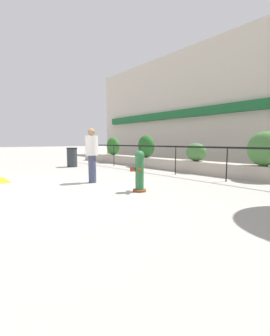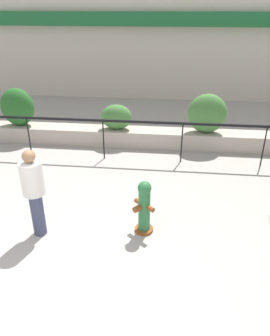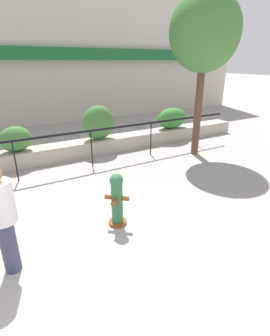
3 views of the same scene
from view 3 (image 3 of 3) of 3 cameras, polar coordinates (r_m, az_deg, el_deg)
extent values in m
plane|color=#9E9991|center=(3.80, -12.09, -30.78)|extent=(120.00, 120.00, 0.00)
cube|color=#ADA393|center=(8.73, -25.20, 1.58)|extent=(18.00, 0.70, 0.50)
cube|color=black|center=(7.43, -25.29, 5.31)|extent=(15.00, 0.05, 0.06)
cylinder|color=black|center=(7.59, -24.62, 1.38)|extent=(0.04, 0.04, 1.15)
cylinder|color=black|center=(8.03, -9.42, 4.23)|extent=(0.04, 0.04, 1.15)
cylinder|color=black|center=(8.97, 3.47, 6.40)|extent=(0.04, 0.04, 1.15)
cylinder|color=black|center=(10.28, 13.56, 7.88)|extent=(0.04, 0.04, 1.15)
ellipsoid|color=#427538|center=(8.57, -24.61, 5.74)|extent=(0.94, 0.60, 0.75)
ellipsoid|color=#427538|center=(9.14, -7.96, 9.76)|extent=(1.12, 0.70, 1.15)
ellipsoid|color=#387F33|center=(10.75, 8.04, 10.68)|extent=(1.31, 0.70, 0.81)
cylinder|color=brown|center=(5.35, -3.80, -11.70)|extent=(0.50, 0.50, 0.06)
cylinder|color=#286638|center=(5.11, -3.93, -7.46)|extent=(0.31, 0.31, 0.85)
sphere|color=#286638|center=(4.90, -4.07, -2.68)|extent=(0.25, 0.25, 0.25)
cylinder|color=brown|center=(4.91, -4.48, -7.44)|extent=(0.18, 0.18, 0.11)
cylinder|color=brown|center=(5.10, -5.85, -6.27)|extent=(0.15, 0.15, 0.09)
cylinder|color=brown|center=(5.03, -2.03, -6.65)|extent=(0.15, 0.15, 0.09)
cylinder|color=brown|center=(9.13, 13.51, 11.73)|extent=(0.24, 0.24, 2.89)
ellipsoid|color=#427538|center=(9.04, 15.01, 26.78)|extent=(2.23, 2.00, 2.34)
cylinder|color=#383D56|center=(4.51, -25.71, -15.09)|extent=(0.34, 0.34, 0.88)
camera|label=1|loc=(6.53, 55.42, -2.95)|focal=24.00mm
camera|label=2|loc=(2.74, 92.91, 20.19)|focal=35.00mm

